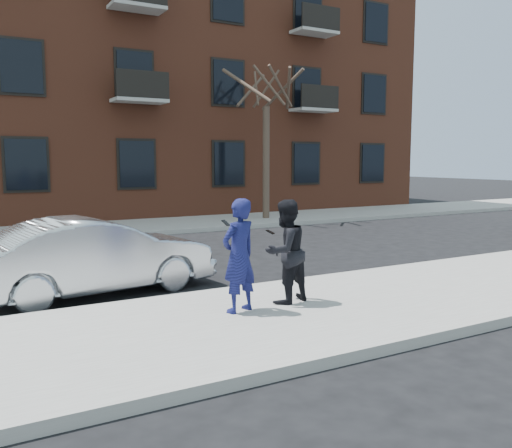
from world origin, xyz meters
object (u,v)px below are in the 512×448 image
street_tree (266,74)px  silver_sedan (96,256)px  man_peacoat (285,251)px  man_hoodie (239,256)px

street_tree → silver_sedan: (-8.31, -8.19, -4.84)m
man_peacoat → silver_sedan: bearing=-62.1°
street_tree → man_hoodie: size_ratio=4.07×
silver_sedan → man_peacoat: man_peacoat is taller
man_peacoat → man_hoodie: bearing=-7.0°
street_tree → silver_sedan: size_ratio=1.64×
silver_sedan → man_hoodie: size_ratio=2.48×
man_hoodie → man_peacoat: size_ratio=1.03×
street_tree → silver_sedan: bearing=-135.4°
man_hoodie → man_peacoat: bearing=169.6°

